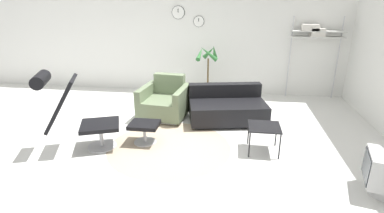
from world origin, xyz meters
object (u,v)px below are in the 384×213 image
object	(u,v)px
lounge_chair	(71,107)
couch_low	(227,108)
potted_plant	(208,75)
shelf_unit	(315,34)
side_table	(264,128)
ottoman	(144,128)
armchair_red	(165,102)

from	to	relation	value
lounge_chair	couch_low	world-z (taller)	lounge_chair
lounge_chair	potted_plant	bearing A→B (deg)	126.15
couch_low	potted_plant	world-z (taller)	potted_plant
couch_low	lounge_chair	bearing A→B (deg)	22.38
potted_plant	shelf_unit	distance (m)	2.50
lounge_chair	side_table	bearing A→B (deg)	75.98
couch_low	side_table	distance (m)	1.31
ottoman	armchair_red	xyz separation A→B (m)	(0.07, 1.18, 0.04)
lounge_chair	ottoman	size ratio (longest dim) A/B	2.65
armchair_red	lounge_chair	bearing A→B (deg)	62.70
ottoman	side_table	world-z (taller)	side_table
armchair_red	potted_plant	xyz separation A→B (m)	(0.72, 1.18, 0.29)
lounge_chair	armchair_red	xyz separation A→B (m)	(1.04, 1.55, -0.40)
ottoman	side_table	xyz separation A→B (m)	(1.86, -0.03, 0.13)
armchair_red	side_table	bearing A→B (deg)	152.53
armchair_red	potted_plant	world-z (taller)	potted_plant
lounge_chair	side_table	world-z (taller)	lounge_chair
ottoman	armchair_red	distance (m)	1.18
ottoman	couch_low	size ratio (longest dim) A/B	0.30
armchair_red	couch_low	size ratio (longest dim) A/B	0.63
couch_low	shelf_unit	distance (m)	2.73
lounge_chair	couch_low	xyz separation A→B (m)	(2.24, 1.50, -0.44)
potted_plant	armchair_red	bearing A→B (deg)	-121.60
armchair_red	couch_low	bearing A→B (deg)	-175.68
shelf_unit	couch_low	bearing A→B (deg)	-138.38
lounge_chair	ottoman	xyz separation A→B (m)	(0.97, 0.37, -0.44)
armchair_red	shelf_unit	distance (m)	3.60
lounge_chair	couch_low	size ratio (longest dim) A/B	0.79
lounge_chair	armchair_red	distance (m)	1.91
potted_plant	couch_low	bearing A→B (deg)	-68.56
side_table	potted_plant	size ratio (longest dim) A/B	0.37
side_table	shelf_unit	distance (m)	3.23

